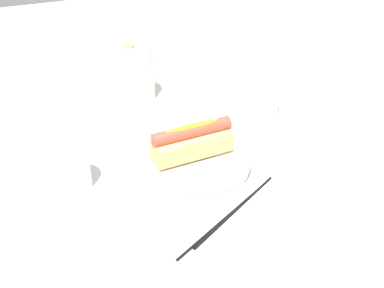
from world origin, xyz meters
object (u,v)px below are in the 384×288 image
at_px(hotdog_front, 192,141).
at_px(water_glass, 70,168).
at_px(chopstick_far, 223,219).
at_px(napkin_box, 253,86).
at_px(chopstick_near, 236,209).
at_px(paper_towel_roll, 131,73).
at_px(serving_bowl, 192,158).

xyz_separation_m(hotdog_front, water_glass, (-0.22, 0.03, -0.02)).
relative_size(water_glass, chopstick_far, 0.41).
bearing_deg(hotdog_front, napkin_box, 31.10).
bearing_deg(chopstick_near, paper_towel_roll, 69.30).
height_order(hotdog_front, napkin_box, napkin_box).
bearing_deg(hotdog_front, paper_towel_roll, 95.60).
bearing_deg(paper_towel_roll, serving_bowl, -84.40).
xyz_separation_m(paper_towel_roll, chopstick_near, (0.05, -0.45, -0.06)).
distance_m(water_glass, paper_towel_roll, 0.34).
xyz_separation_m(hotdog_front, napkin_box, (0.19, 0.12, 0.02)).
bearing_deg(paper_towel_roll, napkin_box, -40.50).
bearing_deg(water_glass, chopstick_near, -34.98).
bearing_deg(chopstick_far, hotdog_front, 60.88).
bearing_deg(paper_towel_roll, chopstick_far, -87.53).
height_order(napkin_box, chopstick_far, napkin_box).
relative_size(hotdog_front, napkin_box, 1.01).
height_order(paper_towel_roll, napkin_box, napkin_box).
relative_size(water_glass, chopstick_near, 0.41).
bearing_deg(water_glass, chopstick_far, -40.59).
xyz_separation_m(napkin_box, chopstick_near, (-0.17, -0.26, -0.07)).
distance_m(hotdog_front, water_glass, 0.22).
relative_size(water_glass, paper_towel_roll, 0.67).
bearing_deg(water_glass, hotdog_front, -6.50).
distance_m(paper_towel_roll, chopstick_near, 0.45).
relative_size(hotdog_front, chopstick_near, 0.69).
distance_m(water_glass, chopstick_near, 0.29).
distance_m(hotdog_front, paper_towel_roll, 0.31).
bearing_deg(napkin_box, chopstick_near, -111.06).
height_order(serving_bowl, hotdog_front, hotdog_front).
height_order(serving_bowl, napkin_box, napkin_box).
relative_size(paper_towel_roll, chopstick_far, 0.61).
bearing_deg(paper_towel_roll, water_glass, -124.24).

